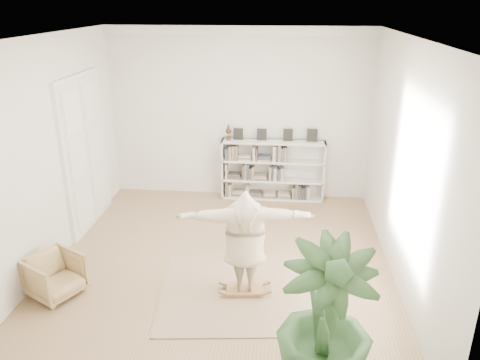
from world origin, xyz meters
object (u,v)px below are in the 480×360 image
at_px(rocker_board, 245,289).
at_px(houseplant, 325,323).
at_px(armchair, 55,276).
at_px(person, 245,239).
at_px(bookshelf, 272,171).

distance_m(rocker_board, houseplant, 2.18).
distance_m(armchair, person, 2.84).
distance_m(bookshelf, person, 3.64).
height_order(bookshelf, rocker_board, bookshelf).
bearing_deg(rocker_board, houseplant, -66.41).
bearing_deg(rocker_board, bookshelf, 79.35).
xyz_separation_m(bookshelf, houseplant, (0.72, -5.37, 0.28)).
bearing_deg(houseplant, person, 119.80).
xyz_separation_m(armchair, person, (2.76, 0.28, 0.60)).
relative_size(bookshelf, rocker_board, 3.89).
distance_m(bookshelf, houseplant, 5.42).
bearing_deg(rocker_board, person, -96.21).
bearing_deg(armchair, bookshelf, -9.23).
relative_size(person, houseplant, 1.05).
bearing_deg(houseplant, rocker_board, 119.80).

